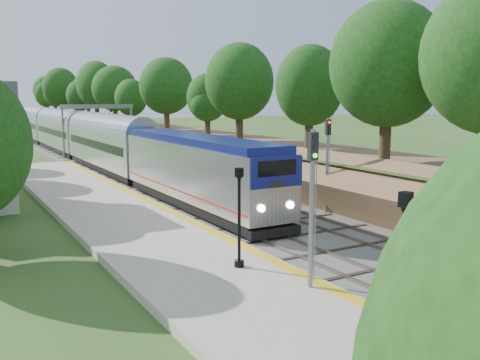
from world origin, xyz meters
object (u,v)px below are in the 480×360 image
train (63,135)px  lamppost_mid (402,284)px  signal_gantry (98,116)px  lamppost_far (239,223)px  signal_farside (327,155)px  signal_platform (312,192)px

train → lamppost_mid: (-4.00, -60.73, 0.06)m
signal_gantry → lamppost_far: 45.08m
lamppost_mid → lamppost_far: 8.50m
lamppost_mid → signal_farside: signal_farside is taller
train → signal_farside: size_ratio=17.41×
lamppost_mid → lamppost_far: (0.02, 8.50, -0.17)m
signal_platform → signal_farside: (9.10, 10.41, -0.21)m
lamppost_far → lamppost_mid: bearing=-90.2°
signal_platform → signal_farside: 13.83m
signal_platform → signal_farside: signal_platform is taller
signal_platform → signal_farside: bearing=48.8°
train → lamppost_mid: lamppost_mid is taller
lamppost_mid → lamppost_far: size_ratio=1.10×
lamppost_mid → signal_farside: bearing=56.9°
signal_gantry → lamppost_mid: bearing=-97.0°
lamppost_far → signal_gantry: bearing=81.8°
signal_gantry → train: 8.47m
lamppost_far → signal_farside: size_ratio=0.70×
signal_gantry → signal_platform: (-5.37, -47.79, -0.98)m
lamppost_far → signal_platform: bearing=-71.7°
lamppost_mid → signal_platform: size_ratio=0.78×
signal_gantry → signal_farside: bearing=-84.3°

